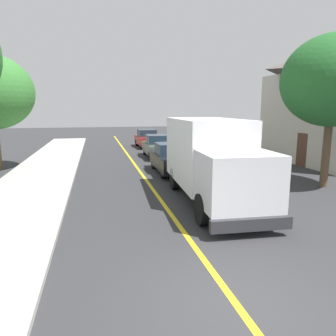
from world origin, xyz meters
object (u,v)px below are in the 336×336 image
Objects in this scene: parked_car_mid at (158,147)px; parked_car_far at (147,139)px; stop_sign at (239,143)px; parked_car_near at (171,159)px; box_truck at (211,157)px; street_tree_far_side at (333,81)px.

parked_car_mid is 0.99× the size of parked_car_far.
stop_sign reaches higher than parked_car_far.
parked_car_near is 3.94m from stop_sign.
parked_car_near and parked_car_far have the same top height.
parked_car_near is at bearing -92.81° from parked_car_far.
box_truck is at bearing -90.87° from parked_car_mid.
street_tree_far_side is (5.59, -17.22, 4.01)m from parked_car_far.
stop_sign is (2.86, 3.53, 0.09)m from box_truck.
box_truck is 1.65× the size of parked_car_mid.
street_tree_far_side is (6.00, 0.94, 3.04)m from box_truck.
stop_sign is 0.39× the size of street_tree_far_side.
parked_car_far is 1.68× the size of stop_sign.
parked_car_far is (0.23, 6.48, 0.00)m from parked_car_mid.
parked_car_near is 5.92m from parked_car_mid.
parked_car_near is 12.41m from parked_car_far.
parked_car_mid is 6.49m from parked_car_far.
box_truck reaches higher than parked_car_far.
parked_car_near and parked_car_mid have the same top height.
box_truck reaches higher than parked_car_mid.
parked_car_mid is (0.18, 11.68, -0.97)m from box_truck.
stop_sign is at bearing 50.92° from box_truck.
stop_sign is (2.69, -8.15, 1.06)m from parked_car_mid.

